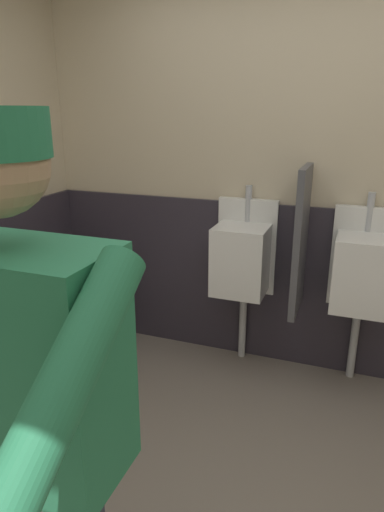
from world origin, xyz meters
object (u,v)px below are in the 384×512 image
at_px(urinal_left, 242,258).
at_px(trash_bin, 83,312).
at_px(person, 26,414).
at_px(urinal_middle, 363,272).

relative_size(urinal_left, trash_bin, 1.98).
height_order(person, trash_bin, person).
bearing_deg(urinal_left, urinal_middle, 0.00).
xyz_separation_m(person, trash_bin, (-1.09, 1.80, -0.71)).
distance_m(urinal_left, trash_bin, 1.22).
xyz_separation_m(urinal_middle, trash_bin, (-1.85, -0.24, -0.46)).
height_order(urinal_left, person, person).
xyz_separation_m(urinal_left, person, (-0.01, -2.04, 0.24)).
relative_size(urinal_middle, person, 0.72).
bearing_deg(person, trash_bin, 121.24).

